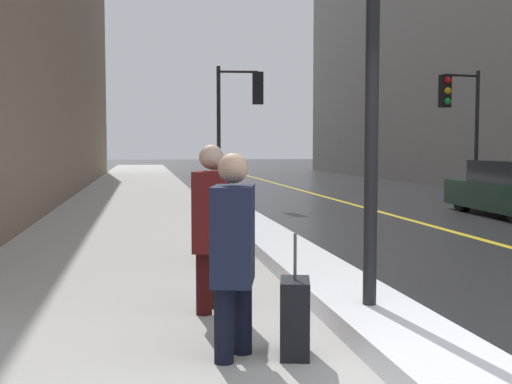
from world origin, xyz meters
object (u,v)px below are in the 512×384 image
traffic_light_far (458,107)px  pedestrian_in_glasses (212,220)px  rolling_suitcase (295,318)px  pedestrian_trailing (233,246)px  pedestrian_with_shoulder_bag (218,205)px  traffic_light_near (243,105)px

traffic_light_far → pedestrian_in_glasses: bearing=43.1°
pedestrian_in_glasses → rolling_suitcase: 1.63m
pedestrian_trailing → pedestrian_with_shoulder_bag: pedestrian_trailing is taller
rolling_suitcase → pedestrian_with_shoulder_bag: bearing=-165.0°
pedestrian_trailing → pedestrian_in_glasses: 1.39m
traffic_light_near → pedestrian_with_shoulder_bag: bearing=-95.2°
pedestrian_in_glasses → rolling_suitcase: size_ratio=1.71×
rolling_suitcase → traffic_light_far: bearing=161.2°
traffic_light_far → pedestrian_with_shoulder_bag: (-7.69, -8.11, -1.90)m
pedestrian_with_shoulder_bag → rolling_suitcase: 4.04m
traffic_light_far → rolling_suitcase: (-7.57, -12.12, -2.41)m
pedestrian_trailing → rolling_suitcase: bearing=97.3°
pedestrian_with_shoulder_bag → pedestrian_trailing: bearing=8.3°
traffic_light_far → pedestrian_with_shoulder_bag: 11.34m
pedestrian_trailing → pedestrian_in_glasses: (-0.02, 1.39, 0.04)m
rolling_suitcase → pedestrian_trailing: bearing=-82.7°
pedestrian_in_glasses → pedestrian_with_shoulder_bag: bearing=-174.6°
traffic_light_near → rolling_suitcase: bearing=-91.4°
pedestrian_with_shoulder_bag → rolling_suitcase: size_ratio=1.53×
traffic_light_near → pedestrian_trailing: 13.46m
traffic_light_near → pedestrian_with_shoulder_bag: (-1.78, -9.20, -1.97)m
pedestrian_trailing → rolling_suitcase: (0.46, -0.05, -0.56)m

